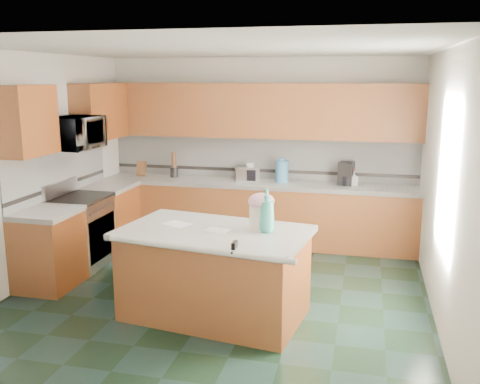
% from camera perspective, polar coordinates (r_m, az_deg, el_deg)
% --- Properties ---
extents(floor, '(4.60, 4.60, 0.00)m').
position_cam_1_polar(floor, '(6.19, -2.14, -10.79)').
color(floor, black).
rests_on(floor, ground).
extents(ceiling, '(4.60, 4.60, 0.00)m').
position_cam_1_polar(ceiling, '(5.71, -2.36, 15.02)').
color(ceiling, white).
rests_on(ceiling, ground).
extents(wall_back, '(4.60, 0.04, 2.70)m').
position_cam_1_polar(wall_back, '(8.03, 2.23, 4.54)').
color(wall_back, white).
rests_on(wall_back, ground).
extents(wall_front, '(4.60, 0.04, 2.70)m').
position_cam_1_polar(wall_front, '(3.68, -12.04, -4.89)').
color(wall_front, white).
rests_on(wall_front, ground).
extents(wall_left, '(0.04, 4.60, 2.70)m').
position_cam_1_polar(wall_left, '(6.80, -21.45, 2.31)').
color(wall_left, white).
rests_on(wall_left, ground).
extents(wall_right, '(0.04, 4.60, 2.70)m').
position_cam_1_polar(wall_right, '(5.65, 21.07, 0.48)').
color(wall_right, white).
rests_on(wall_right, ground).
extents(back_base_cab, '(4.60, 0.60, 0.86)m').
position_cam_1_polar(back_base_cab, '(7.90, 1.72, -2.39)').
color(back_base_cab, '#5A270C').
rests_on(back_base_cab, ground).
extents(back_countertop, '(4.60, 0.64, 0.06)m').
position_cam_1_polar(back_countertop, '(7.80, 1.74, 0.88)').
color(back_countertop, silver).
rests_on(back_countertop, back_base_cab).
extents(back_upper_cab, '(4.60, 0.33, 0.78)m').
position_cam_1_polar(back_upper_cab, '(7.79, 1.99, 8.66)').
color(back_upper_cab, '#5A270C').
rests_on(back_upper_cab, wall_back).
extents(back_backsplash, '(4.60, 0.02, 0.63)m').
position_cam_1_polar(back_backsplash, '(8.02, 2.17, 3.69)').
color(back_backsplash, silver).
rests_on(back_backsplash, back_countertop).
extents(back_accent_band, '(4.60, 0.01, 0.05)m').
position_cam_1_polar(back_accent_band, '(8.04, 2.15, 2.31)').
color(back_accent_band, black).
rests_on(back_accent_band, back_countertop).
extents(left_base_cab_rear, '(0.60, 0.82, 0.86)m').
position_cam_1_polar(left_base_cab_rear, '(7.90, -13.73, -2.74)').
color(left_base_cab_rear, '#5A270C').
rests_on(left_base_cab_rear, ground).
extents(left_counter_rear, '(0.64, 0.82, 0.06)m').
position_cam_1_polar(left_counter_rear, '(7.80, -13.90, 0.53)').
color(left_counter_rear, silver).
rests_on(left_counter_rear, left_base_cab_rear).
extents(left_base_cab_front, '(0.60, 0.72, 0.86)m').
position_cam_1_polar(left_base_cab_front, '(6.64, -19.73, -5.97)').
color(left_base_cab_front, '#5A270C').
rests_on(left_base_cab_front, ground).
extents(left_counter_front, '(0.64, 0.72, 0.06)m').
position_cam_1_polar(left_counter_front, '(6.51, -20.02, -2.12)').
color(left_counter_front, silver).
rests_on(left_counter_front, left_base_cab_front).
extents(left_backsplash, '(0.02, 2.30, 0.63)m').
position_cam_1_polar(left_backsplash, '(7.25, -18.72, 2.15)').
color(left_backsplash, silver).
rests_on(left_backsplash, wall_left).
extents(left_accent_band, '(0.01, 2.30, 0.05)m').
position_cam_1_polar(left_accent_band, '(7.28, -18.58, 0.64)').
color(left_accent_band, black).
rests_on(left_accent_band, wall_left).
extents(left_upper_cab_rear, '(0.33, 1.09, 0.78)m').
position_cam_1_polar(left_upper_cab_rear, '(7.85, -14.72, 8.30)').
color(left_upper_cab_rear, '#5A270C').
rests_on(left_upper_cab_rear, wall_left).
extents(left_upper_cab_front, '(0.33, 0.72, 0.78)m').
position_cam_1_polar(left_upper_cab_front, '(6.43, -21.71, 7.08)').
color(left_upper_cab_front, '#5A270C').
rests_on(left_upper_cab_front, wall_left).
extents(range_body, '(0.60, 0.76, 0.88)m').
position_cam_1_polar(range_body, '(7.23, -16.56, -4.20)').
color(range_body, '#B7B7BC').
rests_on(range_body, ground).
extents(range_oven_door, '(0.02, 0.68, 0.55)m').
position_cam_1_polar(range_oven_door, '(7.11, -14.51, -4.70)').
color(range_oven_door, black).
rests_on(range_oven_door, range_body).
extents(range_cooktop, '(0.62, 0.78, 0.04)m').
position_cam_1_polar(range_cooktop, '(7.12, -16.79, -0.64)').
color(range_cooktop, black).
rests_on(range_cooktop, range_body).
extents(range_handle, '(0.02, 0.66, 0.02)m').
position_cam_1_polar(range_handle, '(7.00, -14.45, -1.74)').
color(range_handle, '#B7B7BC').
rests_on(range_handle, range_body).
extents(range_backguard, '(0.06, 0.76, 0.18)m').
position_cam_1_polar(range_backguard, '(7.23, -18.63, 0.40)').
color(range_backguard, '#B7B7BC').
rests_on(range_backguard, range_body).
extents(microwave, '(0.50, 0.73, 0.41)m').
position_cam_1_polar(microwave, '(6.99, -17.20, 6.03)').
color(microwave, '#B7B7BC').
rests_on(microwave, wall_left).
extents(island_base, '(1.88, 1.25, 0.86)m').
position_cam_1_polar(island_base, '(5.52, -2.73, -8.92)').
color(island_base, '#5A270C').
rests_on(island_base, ground).
extents(island_top, '(2.00, 1.36, 0.06)m').
position_cam_1_polar(island_top, '(5.37, -2.78, -4.33)').
color(island_top, silver).
rests_on(island_top, island_base).
extents(island_bullnose, '(1.84, 0.33, 0.06)m').
position_cam_1_polar(island_bullnose, '(4.87, -4.59, -6.12)').
color(island_bullnose, silver).
rests_on(island_bullnose, island_base).
extents(treat_jar, '(0.32, 0.32, 0.25)m').
position_cam_1_polar(treat_jar, '(5.33, 2.29, -2.71)').
color(treat_jar, beige).
rests_on(treat_jar, island_top).
extents(treat_jar_lid, '(0.26, 0.26, 0.16)m').
position_cam_1_polar(treat_jar_lid, '(5.29, 2.30, -0.98)').
color(treat_jar_lid, '#D08C9B').
rests_on(treat_jar_lid, treat_jar).
extents(treat_jar_knob, '(0.09, 0.03, 0.03)m').
position_cam_1_polar(treat_jar_knob, '(5.28, 2.31, -0.41)').
color(treat_jar_knob, tan).
rests_on(treat_jar_knob, treat_jar_lid).
extents(treat_jar_knob_end_l, '(0.05, 0.05, 0.05)m').
position_cam_1_polar(treat_jar_knob_end_l, '(5.29, 1.84, -0.39)').
color(treat_jar_knob_end_l, tan).
rests_on(treat_jar_knob_end_l, treat_jar_lid).
extents(treat_jar_knob_end_r, '(0.05, 0.05, 0.05)m').
position_cam_1_polar(treat_jar_knob_end_r, '(5.27, 2.77, -0.43)').
color(treat_jar_knob_end_r, tan).
rests_on(treat_jar_knob_end_r, treat_jar_lid).
extents(soap_bottle_island, '(0.18, 0.18, 0.43)m').
position_cam_1_polar(soap_bottle_island, '(5.23, 2.85, -2.00)').
color(soap_bottle_island, teal).
rests_on(soap_bottle_island, island_top).
extents(paper_sheet_a, '(0.27, 0.22, 0.00)m').
position_cam_1_polar(paper_sheet_a, '(5.34, -2.42, -4.09)').
color(paper_sheet_a, white).
rests_on(paper_sheet_a, island_top).
extents(paper_sheet_b, '(0.34, 0.30, 0.00)m').
position_cam_1_polar(paper_sheet_b, '(5.59, -6.73, -3.41)').
color(paper_sheet_b, white).
rests_on(paper_sheet_b, island_top).
extents(clamp_body, '(0.03, 0.11, 0.10)m').
position_cam_1_polar(clamp_body, '(4.78, -0.59, -5.91)').
color(clamp_body, black).
rests_on(clamp_body, island_top).
extents(clamp_handle, '(0.02, 0.08, 0.02)m').
position_cam_1_polar(clamp_handle, '(4.73, -0.79, -6.39)').
color(clamp_handle, black).
rests_on(clamp_handle, island_top).
extents(knife_block, '(0.14, 0.18, 0.25)m').
position_cam_1_polar(knife_block, '(8.37, -10.46, 2.46)').
color(knife_block, '#472814').
rests_on(knife_block, back_countertop).
extents(utensil_crock, '(0.12, 0.12, 0.15)m').
position_cam_1_polar(utensil_crock, '(8.21, -7.03, 2.12)').
color(utensil_crock, black).
rests_on(utensil_crock, back_countertop).
extents(utensil_bundle, '(0.07, 0.07, 0.23)m').
position_cam_1_polar(utensil_bundle, '(8.18, -7.06, 3.43)').
color(utensil_bundle, '#472814').
rests_on(utensil_bundle, utensil_crock).
extents(toaster_oven, '(0.40, 0.33, 0.20)m').
position_cam_1_polar(toaster_oven, '(7.85, 0.75, 1.93)').
color(toaster_oven, '#B7B7BC').
rests_on(toaster_oven, back_countertop).
extents(toaster_oven_door, '(0.31, 0.01, 0.16)m').
position_cam_1_polar(toaster_oven_door, '(7.75, 0.57, 1.79)').
color(toaster_oven_door, black).
rests_on(toaster_oven_door, toaster_oven).
extents(paper_towel, '(0.12, 0.12, 0.26)m').
position_cam_1_polar(paper_towel, '(7.89, 1.08, 2.20)').
color(paper_towel, white).
rests_on(paper_towel, back_countertop).
extents(paper_towel_base, '(0.17, 0.17, 0.01)m').
position_cam_1_polar(paper_towel_base, '(7.91, 1.08, 1.32)').
color(paper_towel_base, '#B7B7BC').
rests_on(paper_towel_base, back_countertop).
extents(water_jug, '(0.19, 0.19, 0.31)m').
position_cam_1_polar(water_jug, '(7.76, 4.50, 2.20)').
color(water_jug, teal).
rests_on(water_jug, back_countertop).
extents(water_jug_neck, '(0.09, 0.09, 0.04)m').
position_cam_1_polar(water_jug_neck, '(7.73, 4.52, 3.51)').
color(water_jug_neck, teal).
rests_on(water_jug_neck, water_jug).
extents(coffee_maker, '(0.23, 0.25, 0.33)m').
position_cam_1_polar(coffee_maker, '(7.69, 11.26, 1.97)').
color(coffee_maker, black).
rests_on(coffee_maker, back_countertop).
extents(coffee_carafe, '(0.14, 0.14, 0.14)m').
position_cam_1_polar(coffee_carafe, '(7.66, 11.22, 1.19)').
color(coffee_carafe, black).
rests_on(coffee_carafe, back_countertop).
extents(soap_bottle_back, '(0.12, 0.12, 0.20)m').
position_cam_1_polar(soap_bottle_back, '(7.67, 12.06, 1.42)').
color(soap_bottle_back, white).
rests_on(soap_bottle_back, back_countertop).
extents(soap_back_cap, '(0.02, 0.02, 0.03)m').
position_cam_1_polar(soap_back_cap, '(7.65, 12.10, 2.28)').
color(soap_back_cap, red).
rests_on(soap_back_cap, soap_bottle_back).
extents(window_light_proxy, '(0.02, 1.40, 1.10)m').
position_cam_1_polar(window_light_proxy, '(5.42, 21.14, 1.63)').
color(window_light_proxy, white).
rests_on(window_light_proxy, wall_right).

